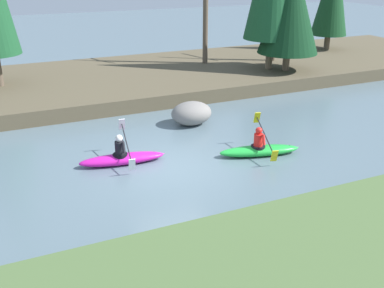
% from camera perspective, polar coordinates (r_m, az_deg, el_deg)
% --- Properties ---
extents(ground_plane, '(90.00, 90.00, 0.00)m').
position_cam_1_polar(ground_plane, '(14.22, -2.14, -2.93)').
color(ground_plane, slate).
extents(riverbank_far, '(44.00, 9.10, 0.63)m').
position_cam_1_polar(riverbank_far, '(23.27, -11.53, 7.68)').
color(riverbank_far, brown).
rests_on(riverbank_far, ground).
extents(conifer_tree_centre, '(3.10, 3.10, 5.68)m').
position_cam_1_polar(conifer_tree_centre, '(23.99, 12.42, 16.83)').
color(conifer_tree_centre, brown).
rests_on(conifer_tree_centre, riverbank_far).
extents(bare_tree_mid_downstream, '(2.72, 2.69, 4.86)m').
position_cam_1_polar(bare_tree_mid_downstream, '(26.51, 10.50, 15.30)').
color(bare_tree_mid_downstream, brown).
rests_on(bare_tree_mid_downstream, riverbank_far).
extents(kayaker_lead, '(2.78, 2.05, 1.20)m').
position_cam_1_polar(kayaker_lead, '(15.11, 8.62, -0.66)').
color(kayaker_lead, green).
rests_on(kayaker_lead, ground).
extents(kayaker_middle, '(2.80, 2.07, 1.20)m').
position_cam_1_polar(kayaker_middle, '(14.50, -8.80, -1.70)').
color(kayaker_middle, '#C61999').
rests_on(kayaker_middle, ground).
extents(boulder_midstream, '(1.63, 1.28, 0.92)m').
position_cam_1_polar(boulder_midstream, '(17.69, -0.07, 3.92)').
color(boulder_midstream, gray).
rests_on(boulder_midstream, ground).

